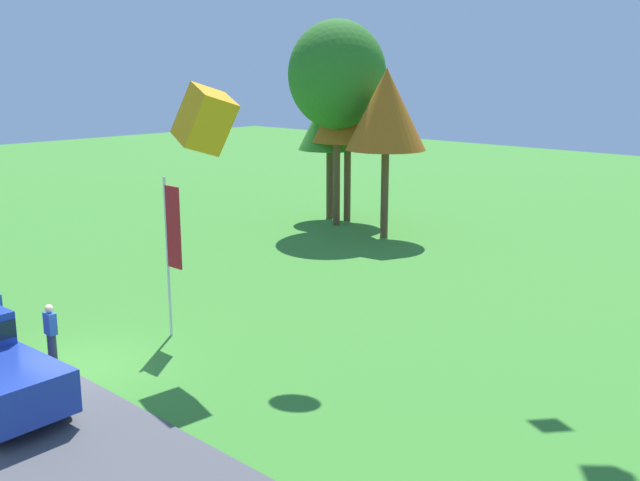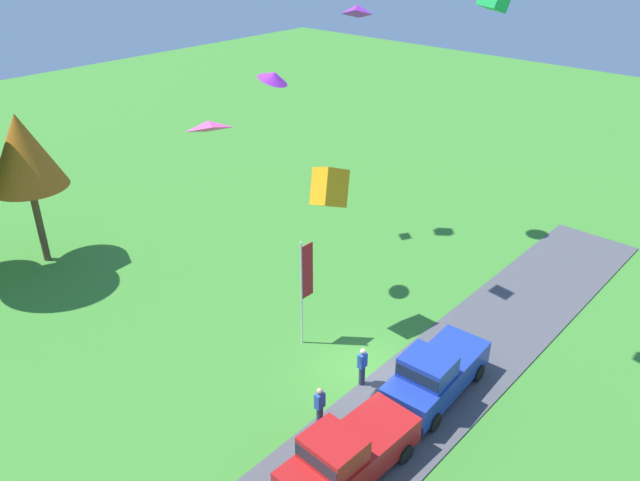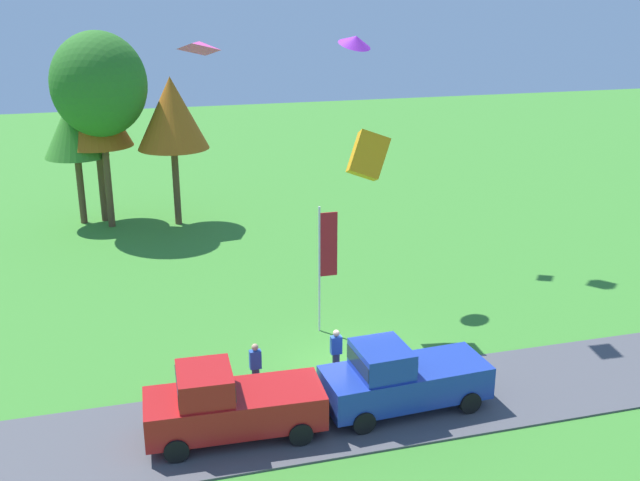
{
  "view_description": "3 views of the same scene",
  "coord_description": "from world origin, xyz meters",
  "px_view_note": "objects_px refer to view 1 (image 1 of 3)",
  "views": [
    {
      "loc": [
        17.66,
        -9.09,
        7.86
      ],
      "look_at": [
        2.66,
        6.75,
        2.8
      ],
      "focal_mm": 42.0,
      "sensor_mm": 36.0,
      "label": 1
    },
    {
      "loc": [
        -15.6,
        -11.6,
        16.13
      ],
      "look_at": [
        2.06,
        4.28,
        3.65
      ],
      "focal_mm": 35.0,
      "sensor_mm": 36.0,
      "label": 2
    },
    {
      "loc": [
        -6.99,
        -21.13,
        12.14
      ],
      "look_at": [
        -0.12,
        3.44,
        3.49
      ],
      "focal_mm": 42.0,
      "sensor_mm": 36.0,
      "label": 3
    }
  ],
  "objects_px": {
    "kite_box_mid_center": "(205,119)",
    "tree_left_of_center": "(330,118)",
    "tree_far_left": "(348,105)",
    "tree_center_back": "(337,75)",
    "tree_lone_near": "(386,110)",
    "person_watching_sky": "(51,334)",
    "flag_banner": "(172,238)"
  },
  "relations": [
    {
      "from": "kite_box_mid_center",
      "to": "tree_left_of_center",
      "type": "bearing_deg",
      "value": 122.8
    },
    {
      "from": "flag_banner",
      "to": "tree_lone_near",
      "type": "bearing_deg",
      "value": 105.02
    },
    {
      "from": "tree_left_of_center",
      "to": "tree_lone_near",
      "type": "relative_size",
      "value": 0.89
    },
    {
      "from": "tree_lone_near",
      "to": "tree_center_back",
      "type": "bearing_deg",
      "value": 172.16
    },
    {
      "from": "tree_center_back",
      "to": "tree_lone_near",
      "type": "bearing_deg",
      "value": -7.84
    },
    {
      "from": "tree_lone_near",
      "to": "tree_left_of_center",
      "type": "bearing_deg",
      "value": 162.62
    },
    {
      "from": "tree_far_left",
      "to": "flag_banner",
      "type": "relative_size",
      "value": 1.64
    },
    {
      "from": "person_watching_sky",
      "to": "tree_left_of_center",
      "type": "relative_size",
      "value": 0.25
    },
    {
      "from": "person_watching_sky",
      "to": "tree_far_left",
      "type": "bearing_deg",
      "value": 109.58
    },
    {
      "from": "tree_far_left",
      "to": "tree_center_back",
      "type": "bearing_deg",
      "value": -74.27
    },
    {
      "from": "flag_banner",
      "to": "tree_left_of_center",
      "type": "bearing_deg",
      "value": 118.51
    },
    {
      "from": "tree_lone_near",
      "to": "kite_box_mid_center",
      "type": "relative_size",
      "value": 5.23
    },
    {
      "from": "flag_banner",
      "to": "kite_box_mid_center",
      "type": "bearing_deg",
      "value": 4.42
    },
    {
      "from": "person_watching_sky",
      "to": "tree_far_left",
      "type": "height_order",
      "value": "tree_far_left"
    },
    {
      "from": "tree_left_of_center",
      "to": "kite_box_mid_center",
      "type": "relative_size",
      "value": 4.65
    },
    {
      "from": "tree_lone_near",
      "to": "flag_banner",
      "type": "xyz_separation_m",
      "value": [
        4.0,
        -14.89,
        -2.9
      ]
    },
    {
      "from": "tree_left_of_center",
      "to": "kite_box_mid_center",
      "type": "height_order",
      "value": "kite_box_mid_center"
    },
    {
      "from": "person_watching_sky",
      "to": "flag_banner",
      "type": "xyz_separation_m",
      "value": [
        0.66,
        3.55,
        2.17
      ]
    },
    {
      "from": "tree_center_back",
      "to": "flag_banner",
      "type": "distance_m",
      "value": 17.66
    },
    {
      "from": "person_watching_sky",
      "to": "tree_left_of_center",
      "type": "xyz_separation_m",
      "value": [
        -8.26,
        19.98,
        4.39
      ]
    },
    {
      "from": "tree_center_back",
      "to": "kite_box_mid_center",
      "type": "bearing_deg",
      "value": -59.27
    },
    {
      "from": "tree_left_of_center",
      "to": "person_watching_sky",
      "type": "bearing_deg",
      "value": -67.53
    },
    {
      "from": "tree_center_back",
      "to": "tree_lone_near",
      "type": "height_order",
      "value": "tree_center_back"
    },
    {
      "from": "tree_far_left",
      "to": "tree_center_back",
      "type": "relative_size",
      "value": 0.78
    },
    {
      "from": "tree_center_back",
      "to": "kite_box_mid_center",
      "type": "distance_m",
      "value": 17.76
    },
    {
      "from": "tree_center_back",
      "to": "flag_banner",
      "type": "xyz_separation_m",
      "value": [
        7.48,
        -15.37,
        -4.43
      ]
    },
    {
      "from": "tree_left_of_center",
      "to": "tree_far_left",
      "type": "xyz_separation_m",
      "value": [
        1.11,
        0.15,
        0.69
      ]
    },
    {
      "from": "tree_lone_near",
      "to": "kite_box_mid_center",
      "type": "distance_m",
      "value": 15.8
    },
    {
      "from": "tree_lone_near",
      "to": "kite_box_mid_center",
      "type": "bearing_deg",
      "value": -69.29
    },
    {
      "from": "flag_banner",
      "to": "tree_center_back",
      "type": "bearing_deg",
      "value": 115.95
    },
    {
      "from": "person_watching_sky",
      "to": "tree_center_back",
      "type": "height_order",
      "value": "tree_center_back"
    },
    {
      "from": "person_watching_sky",
      "to": "tree_lone_near",
      "type": "xyz_separation_m",
      "value": [
        -3.33,
        18.44,
        5.07
      ]
    }
  ]
}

